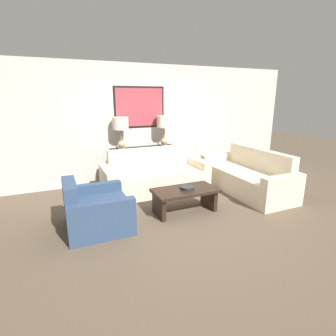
% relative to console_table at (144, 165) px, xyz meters
% --- Properties ---
extents(ground_plane, '(20.00, 20.00, 0.00)m').
position_rel_console_table_xyz_m(ground_plane, '(0.00, -2.07, -0.41)').
color(ground_plane, brown).
extents(back_wall, '(8.11, 0.12, 2.65)m').
position_rel_console_table_xyz_m(back_wall, '(0.00, 0.27, 0.93)').
color(back_wall, beige).
rests_on(back_wall, ground_plane).
extents(console_table, '(1.48, 0.39, 0.81)m').
position_rel_console_table_xyz_m(console_table, '(0.00, 0.00, 0.00)').
color(console_table, black).
rests_on(console_table, ground_plane).
extents(table_lamp_left, '(0.34, 0.34, 0.70)m').
position_rel_console_table_xyz_m(table_lamp_left, '(-0.51, 0.00, 0.91)').
color(table_lamp_left, tan).
rests_on(table_lamp_left, console_table).
extents(table_lamp_right, '(0.34, 0.34, 0.70)m').
position_rel_console_table_xyz_m(table_lamp_right, '(0.51, 0.00, 0.91)').
color(table_lamp_right, tan).
rests_on(table_lamp_right, console_table).
extents(couch_by_back_wall, '(2.16, 0.89, 0.87)m').
position_rel_console_table_xyz_m(couch_by_back_wall, '(0.00, -0.70, -0.11)').
color(couch_by_back_wall, beige).
rests_on(couch_by_back_wall, ground_plane).
extents(couch_by_side, '(0.89, 2.16, 0.87)m').
position_rel_console_table_xyz_m(couch_by_side, '(1.78, -1.47, -0.11)').
color(couch_by_side, beige).
rests_on(couch_by_side, ground_plane).
extents(coffee_table, '(1.10, 0.57, 0.41)m').
position_rel_console_table_xyz_m(coffee_table, '(0.10, -1.89, -0.11)').
color(coffee_table, black).
rests_on(coffee_table, ground_plane).
extents(decorative_bowl, '(0.24, 0.24, 0.05)m').
position_rel_console_table_xyz_m(decorative_bowl, '(0.13, -1.91, 0.03)').
color(decorative_bowl, '#232328').
rests_on(decorative_bowl, coffee_table).
extents(armchair_near_back_wall, '(0.92, 0.97, 0.78)m').
position_rel_console_table_xyz_m(armchair_near_back_wall, '(-1.40, -1.86, -0.14)').
color(armchair_near_back_wall, navy).
rests_on(armchair_near_back_wall, ground_plane).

